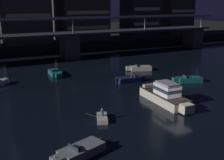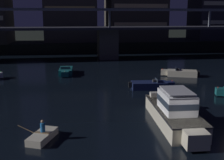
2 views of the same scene
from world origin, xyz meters
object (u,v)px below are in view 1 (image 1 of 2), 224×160
object	(u,v)px
speedboat_near_right	(80,151)
speedboat_mid_left	(130,79)
speedboat_far_center	(55,73)
speedboat_mid_center	(140,68)
dinghy_with_paddler	(102,118)
cabin_cruiser_near_left	(166,95)
river_bridge	(69,39)
tower_east_tall	(140,1)
tower_central	(80,4)
speedboat_far_left	(188,80)

from	to	relation	value
speedboat_near_right	speedboat_mid_left	world-z (taller)	same
speedboat_near_right	speedboat_far_center	distance (m)	28.83
speedboat_mid_center	dinghy_with_paddler	world-z (taller)	dinghy_with_paddler
cabin_cruiser_near_left	speedboat_mid_left	xyz separation A→B (m)	(1.37, 10.96, -0.64)
river_bridge	cabin_cruiser_near_left	xyz separation A→B (m)	(0.14, -35.61, -3.36)
tower_east_tall	cabin_cruiser_near_left	bearing A→B (deg)	-119.78
tower_central	speedboat_mid_left	bearing A→B (deg)	-100.33
tower_central	dinghy_with_paddler	size ratio (longest dim) A/B	7.30
dinghy_with_paddler	speedboat_mid_center	bearing A→B (deg)	47.29
speedboat_far_left	dinghy_with_paddler	world-z (taller)	dinghy_with_paddler
speedboat_mid_center	dinghy_with_paddler	xyz separation A→B (m)	(-17.01, -18.43, -0.14)
cabin_cruiser_near_left	dinghy_with_paddler	distance (m)	9.78
speedboat_mid_left	dinghy_with_paddler	distance (m)	16.47
river_bridge	speedboat_far_center	size ratio (longest dim) A/B	15.84
river_bridge	speedboat_mid_left	size ratio (longest dim) A/B	15.81
cabin_cruiser_near_left	speedboat_far_left	size ratio (longest dim) A/B	1.80
tower_central	dinghy_with_paddler	world-z (taller)	tower_central
river_bridge	speedboat_mid_left	bearing A→B (deg)	-86.48
river_bridge	speedboat_far_center	bearing A→B (deg)	-118.60
speedboat_mid_center	speedboat_far_center	world-z (taller)	same
river_bridge	tower_east_tall	distance (m)	32.95
speedboat_near_right	speedboat_far_left	bearing A→B (deg)	29.05
speedboat_near_right	speedboat_mid_center	size ratio (longest dim) A/B	1.01
tower_central	dinghy_with_paddler	bearing A→B (deg)	-109.39
tower_east_tall	speedboat_far_center	size ratio (longest dim) A/B	4.30
speedboat_mid_center	speedboat_far_center	bearing A→B (deg)	166.43
tower_east_tall	speedboat_mid_left	bearing A→B (deg)	-124.96
speedboat_mid_center	speedboat_far_left	size ratio (longest dim) A/B	0.99
speedboat_mid_left	tower_east_tall	bearing A→B (deg)	55.04
speedboat_near_right	dinghy_with_paddler	distance (m)	7.73
dinghy_with_paddler	tower_central	bearing A→B (deg)	70.61
river_bridge	speedboat_near_right	world-z (taller)	river_bridge
tower_east_tall	speedboat_far_center	distance (m)	48.16
speedboat_far_left	speedboat_far_center	size ratio (longest dim) A/B	0.98
speedboat_near_right	speedboat_mid_left	bearing A→B (deg)	48.57
tower_central	speedboat_mid_left	world-z (taller)	tower_central
speedboat_mid_left	dinghy_with_paddler	bearing A→B (deg)	-132.09
cabin_cruiser_near_left	speedboat_mid_center	size ratio (longest dim) A/B	1.81
cabin_cruiser_near_left	speedboat_near_right	xyz separation A→B (m)	(-14.64, -7.19, -0.64)
tower_east_tall	speedboat_mid_center	world-z (taller)	tower_east_tall
river_bridge	speedboat_far_left	size ratio (longest dim) A/B	16.09
cabin_cruiser_near_left	speedboat_mid_center	distance (m)	18.68
cabin_cruiser_near_left	speedboat_near_right	bearing A→B (deg)	-153.85
speedboat_mid_center	tower_central	bearing A→B (deg)	87.84
tower_east_tall	speedboat_mid_center	xyz separation A→B (m)	(-21.01, -32.40, -12.85)
speedboat_far_center	dinghy_with_paddler	bearing A→B (deg)	-93.89
speedboat_near_right	dinghy_with_paddler	bearing A→B (deg)	49.97
river_bridge	speedboat_near_right	xyz separation A→B (m)	(-14.50, -42.79, -4.00)
speedboat_far_left	speedboat_far_center	distance (m)	23.03
speedboat_near_right	speedboat_far_center	bearing A→B (deg)	77.01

